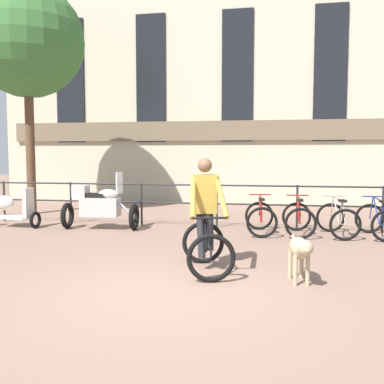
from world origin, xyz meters
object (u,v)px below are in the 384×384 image
cyclist_with_bike (206,220)px  parked_bicycle_near_lamp (261,218)px  parked_bicycle_mid_left (298,219)px  parked_scooter (12,208)px  parked_bicycle_far_end (378,221)px  parked_bicycle_mid_right (338,220)px  dog (300,250)px  parked_motorcycle (100,206)px

cyclist_with_bike → parked_bicycle_near_lamp: size_ratio=1.46×
parked_bicycle_mid_left → parked_scooter: 6.76m
parked_scooter → parked_bicycle_mid_left: bearing=-82.5°
parked_bicycle_near_lamp → parked_bicycle_far_end: size_ratio=0.98×
parked_bicycle_mid_right → cyclist_with_bike: bearing=45.2°
dog → parked_bicycle_mid_right: size_ratio=0.81×
cyclist_with_bike → parked_motorcycle: (-3.02, 3.22, -0.20)m
parked_motorcycle → cyclist_with_bike: bearing=-139.6°
dog → parked_bicycle_near_lamp: 3.84m
parked_bicycle_mid_left → parked_bicycle_far_end: (1.64, 0.00, -0.00)m
parked_bicycle_near_lamp → parked_scooter: 5.94m
parked_bicycle_near_lamp → parked_bicycle_mid_left: bearing=174.7°
dog → parked_bicycle_mid_left: (0.16, 3.78, -0.11)m
dog → parked_bicycle_mid_left: parked_bicycle_mid_left is taller
parked_bicycle_mid_left → parked_motorcycle: bearing=-1.0°
parked_bicycle_mid_right → parked_motorcycle: bearing=-8.4°
parked_bicycle_mid_left → parked_bicycle_mid_right: size_ratio=0.94×
parked_motorcycle → parked_bicycle_near_lamp: (3.73, 0.08, -0.20)m
parked_motorcycle → parked_scooter: bearing=89.2°
cyclist_with_bike → parked_bicycle_near_lamp: bearing=63.0°
parked_bicycle_far_end → dog: bearing=57.2°
parked_motorcycle → parked_scooter: size_ratio=1.35×
cyclist_with_bike → parked_scooter: size_ratio=1.29×
parked_bicycle_near_lamp → parked_bicycle_far_end: bearing=174.7°
dog → parked_bicycle_near_lamp: parked_bicycle_near_lamp is taller
cyclist_with_bike → parked_bicycle_far_end: (3.17, 3.30, -0.41)m
parked_bicycle_far_end → parked_bicycle_mid_left: bearing=-7.3°
parked_scooter → cyclist_with_bike: bearing=-114.8°
parked_motorcycle → parked_bicycle_near_lamp: parked_motorcycle is taller
parked_bicycle_far_end → cyclist_with_bike: bearing=38.9°
cyclist_with_bike → parked_scooter: 6.10m
parked_motorcycle → parked_bicycle_mid_right: bearing=-91.9°
dog → parked_motorcycle: bearing=130.6°
cyclist_with_bike → parked_bicycle_mid_right: size_ratio=1.41×
dog → parked_bicycle_near_lamp: size_ratio=0.84×
parked_bicycle_mid_right → parked_scooter: parked_scooter is taller
cyclist_with_bike → parked_bicycle_mid_right: 4.08m
cyclist_with_bike → parked_bicycle_far_end: cyclist_with_bike is taller
parked_bicycle_mid_right → parked_bicycle_far_end: bearing=170.7°
parked_motorcycle → parked_bicycle_mid_left: size_ratio=1.57×
cyclist_with_bike → parked_bicycle_far_end: size_ratio=1.43×
dog → parked_bicycle_mid_left: size_ratio=0.86×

